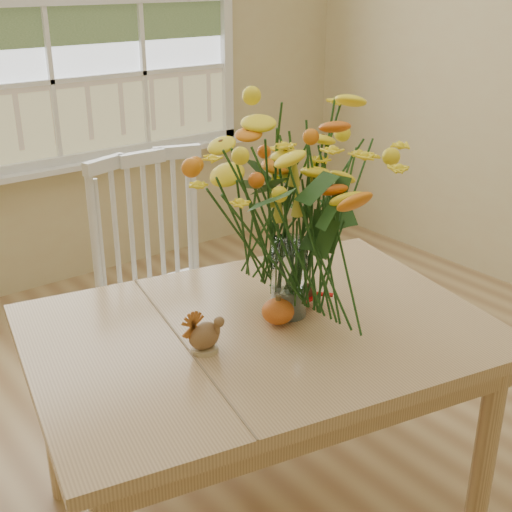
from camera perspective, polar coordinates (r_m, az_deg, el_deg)
floor at (r=2.59m, az=6.46°, el=-18.59°), size 4.00×4.50×0.01m
wall_back at (r=3.88m, az=-17.21°, el=16.69°), size 4.00×0.02×2.70m
window at (r=3.83m, az=-17.32°, el=19.35°), size 2.42×0.12×1.74m
dining_table at (r=2.09m, az=0.34°, el=-8.06°), size 1.51×1.21×0.72m
windsor_chair at (r=2.70m, az=-7.80°, el=-1.87°), size 0.49×0.47×1.04m
flower_vase at (r=1.97m, az=2.93°, el=4.63°), size 0.51×0.51×0.61m
pumpkin at (r=2.04m, az=1.84°, el=-4.74°), size 0.10×0.10×0.08m
turkey_figurine at (r=1.90m, az=-4.34°, el=-6.65°), size 0.10×0.08×0.12m
dark_gourd at (r=2.17m, az=3.90°, el=-3.14°), size 0.13×0.11×0.07m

